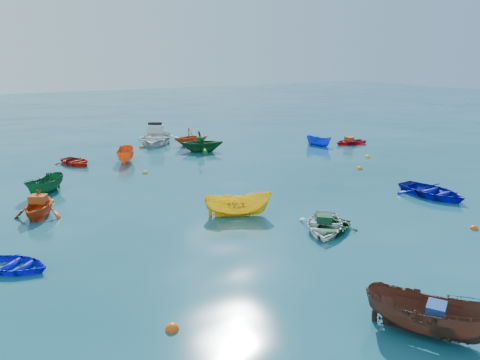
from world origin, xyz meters
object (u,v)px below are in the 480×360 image
motorboat_white (156,143)px  dinghy_white_near (324,231)px  dinghy_blue_se (432,196)px  dinghy_blue_sw (14,270)px

motorboat_white → dinghy_white_near: bearing=-62.5°
dinghy_blue_se → motorboat_white: (-7.38, 21.68, 0.00)m
dinghy_white_near → motorboat_white: bearing=129.4°
dinghy_blue_sw → motorboat_white: (12.52, 20.23, 0.00)m
dinghy_blue_sw → dinghy_white_near: (11.79, -2.48, 0.00)m
dinghy_blue_sw → dinghy_white_near: size_ratio=0.82×
dinghy_blue_se → dinghy_blue_sw: bearing=172.0°
dinghy_white_near → motorboat_white: 22.72m
dinghy_white_near → motorboat_white: (0.74, 22.70, 0.00)m
dinghy_white_near → dinghy_blue_se: bearing=48.4°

